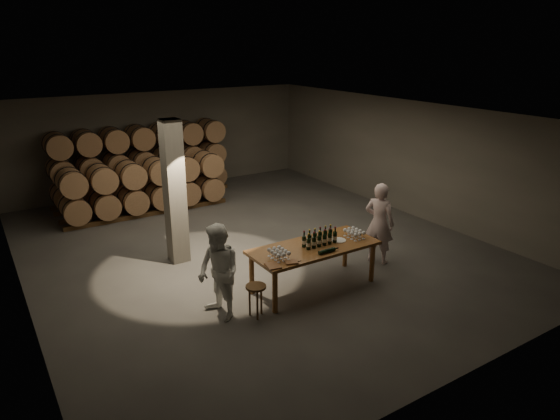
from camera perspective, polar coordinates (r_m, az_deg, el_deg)
room at (r=11.10m, az=-11.96°, el=1.94°), size 12.00×12.00×12.00m
tasting_table at (r=9.93m, az=3.89°, el=-4.66°), size 2.60×1.10×0.90m
barrel_stack_back at (r=16.05m, az=-15.53°, el=5.38°), size 5.48×0.95×2.31m
barrel_stack_front at (r=14.73m, az=-15.18°, el=2.74°), size 4.70×0.95×1.57m
bottle_cluster at (r=9.91m, az=4.55°, el=-3.33°), size 0.73×0.23×0.34m
lying_bottles at (r=9.59m, az=5.42°, el=-4.67°), size 0.46×0.08×0.08m
glass_cluster_left at (r=9.29m, az=-0.13°, el=-4.81°), size 0.30×0.41×0.17m
glass_cluster_right at (r=10.35m, az=8.50°, el=-2.47°), size 0.30×0.41×0.17m
plate at (r=10.19m, az=6.72°, el=-3.45°), size 0.30×0.30×0.02m
notebook_near at (r=9.14m, az=1.29°, el=-5.97°), size 0.28×0.25×0.03m
notebook_corner at (r=9.01m, az=-0.81°, el=-6.38°), size 0.28×0.33×0.03m
pen at (r=9.20m, az=2.07°, el=-5.88°), size 0.13×0.04×0.01m
stool at (r=9.02m, az=-2.77°, el=-9.27°), size 0.37×0.37×0.62m
person_man at (r=11.22m, az=11.27°, el=-1.49°), size 0.69×0.80×1.84m
person_woman at (r=8.90m, az=-7.01°, el=-7.09°), size 0.79×0.95×1.76m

